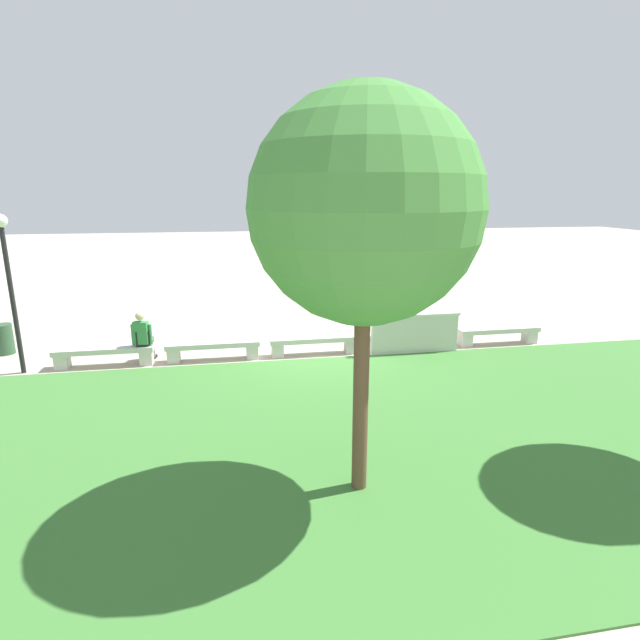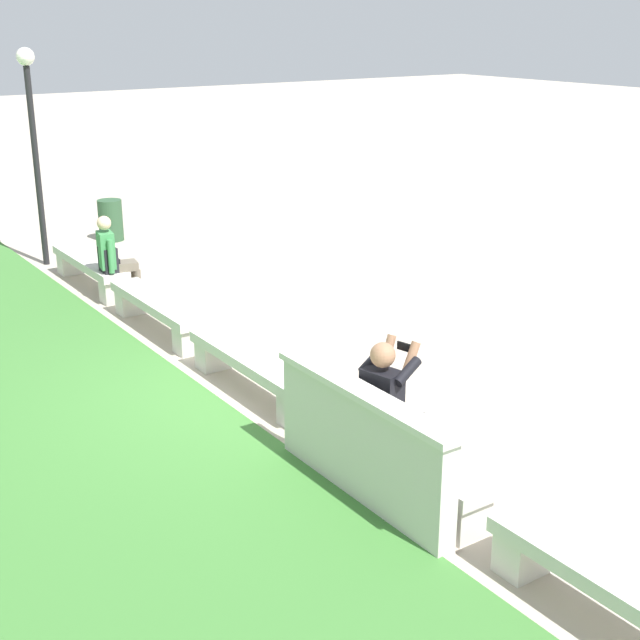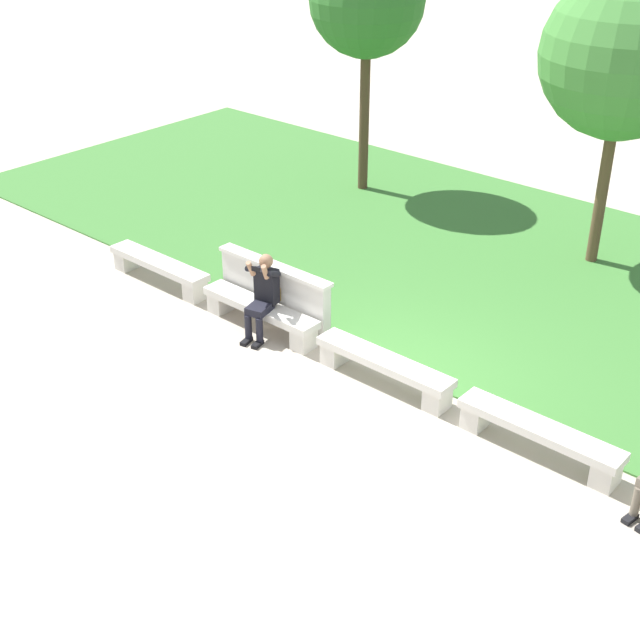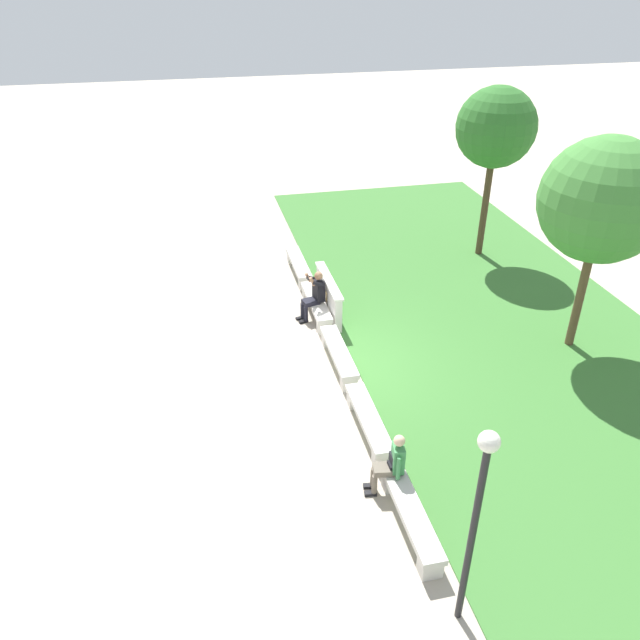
# 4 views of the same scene
# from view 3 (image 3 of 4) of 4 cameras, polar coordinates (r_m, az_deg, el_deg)

# --- Properties ---
(ground_plane) EXTENTS (80.00, 80.00, 0.00)m
(ground_plane) POSITION_cam_3_polar(r_m,az_deg,el_deg) (12.77, 4.07, -4.13)
(ground_plane) COLOR #B2A593
(grass_strip) EXTENTS (23.97, 8.00, 0.03)m
(grass_strip) POSITION_cam_3_polar(r_m,az_deg,el_deg) (16.05, 13.64, 2.49)
(grass_strip) COLOR #3D7533
(grass_strip) RESTS_ON ground
(bench_main) EXTENTS (2.19, 0.40, 0.45)m
(bench_main) POSITION_cam_3_polar(r_m,az_deg,el_deg) (15.64, -10.26, 3.33)
(bench_main) COLOR beige
(bench_main) RESTS_ON ground
(bench_near) EXTENTS (2.19, 0.40, 0.45)m
(bench_near) POSITION_cam_3_polar(r_m,az_deg,el_deg) (13.99, -3.85, 0.52)
(bench_near) COLOR beige
(bench_near) RESTS_ON ground
(bench_mid) EXTENTS (2.19, 0.40, 0.45)m
(bench_mid) POSITION_cam_3_polar(r_m,az_deg,el_deg) (12.60, 4.12, -2.97)
(bench_mid) COLOR beige
(bench_mid) RESTS_ON ground
(bench_far) EXTENTS (2.19, 0.40, 0.45)m
(bench_far) POSITION_cam_3_polar(r_m,az_deg,el_deg) (11.57, 13.84, -7.12)
(bench_far) COLOR beige
(bench_far) RESTS_ON ground
(backrest_wall_with_plaque) EXTENTS (2.25, 0.24, 1.01)m
(backrest_wall_with_plaque) POSITION_cam_3_polar(r_m,az_deg,el_deg) (14.11, -2.91, 1.77)
(backrest_wall_with_plaque) COLOR beige
(backrest_wall_with_plaque) RESTS_ON ground
(person_photographer) EXTENTS (0.53, 0.78, 1.32)m
(person_photographer) POSITION_cam_3_polar(r_m,az_deg,el_deg) (13.65, -3.67, 1.79)
(person_photographer) COLOR black
(person_photographer) RESTS_ON ground
(tree_behind_wall) EXTENTS (2.33, 2.33, 5.16)m
(tree_behind_wall) POSITION_cam_3_polar(r_m,az_deg,el_deg) (18.75, 3.03, 19.80)
(tree_behind_wall) COLOR #4C3826
(tree_behind_wall) RESTS_ON ground
(tree_left_background) EXTENTS (2.78, 2.78, 5.10)m
(tree_left_background) POSITION_cam_3_polar(r_m,az_deg,el_deg) (15.92, 18.89, 15.71)
(tree_left_background) COLOR brown
(tree_left_background) RESTS_ON ground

